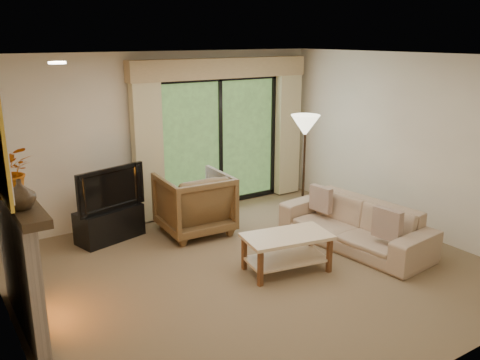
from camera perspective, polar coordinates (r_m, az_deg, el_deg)
floor at (r=6.44m, az=1.48°, el=-10.07°), size 5.50×5.50×0.00m
ceiling at (r=5.80m, az=1.67°, el=13.71°), size 5.50×5.50×0.00m
wall_back at (r=8.12m, az=-8.55°, el=4.92°), size 5.00×0.00×5.00m
wall_front at (r=4.28m, az=21.06°, el=-6.03°), size 5.00×0.00×5.00m
wall_left at (r=5.03m, az=-25.22°, el=-3.28°), size 0.00×5.00×5.00m
wall_right at (r=7.85m, az=18.36°, el=3.91°), size 0.00×5.00×5.00m
fireplace at (r=5.44m, az=-23.53°, el=-8.62°), size 0.24×1.70×1.37m
sliding_door at (r=8.57m, az=-2.26°, el=4.30°), size 2.26×0.10×2.16m
curtain_left at (r=7.86m, az=-10.34°, el=3.73°), size 0.45×0.18×2.35m
curtain_right at (r=9.22m, az=5.34°, el=5.70°), size 0.45×0.18×2.35m
cornice at (r=8.33m, az=-2.03°, el=12.44°), size 3.20×0.24×0.32m
media_console at (r=7.51m, az=-14.42°, el=-4.79°), size 1.01×0.65×0.47m
tv at (r=7.34m, az=-14.71°, el=-0.85°), size 1.06×0.41×0.61m
armchair at (r=7.49m, az=-5.15°, el=-2.61°), size 1.02×1.05×0.90m
sofa at (r=7.20m, az=12.73°, el=-4.89°), size 1.07×2.23×0.63m
pillow_near at (r=6.68m, az=16.21°, el=-4.76°), size 0.15×0.40×0.40m
pillow_far at (r=7.50m, az=9.06°, el=-2.10°), size 0.14×0.38×0.37m
coffee_table at (r=6.36m, az=5.25°, el=-8.14°), size 1.15×0.77×0.48m
floor_lamp at (r=7.96m, az=7.17°, el=1.31°), size 0.47×0.47×1.67m
vase at (r=4.77m, az=-23.45°, el=-1.47°), size 0.31×0.31×0.27m
branches at (r=5.12m, az=-24.40°, el=0.91°), size 0.56×0.53×0.50m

